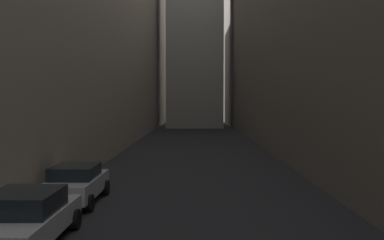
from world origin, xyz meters
name	(u,v)px	position (x,y,z in m)	size (l,w,h in m)	color
ground_plane	(194,143)	(0.00, 48.00, 0.00)	(264.00, 264.00, 0.00)	black
building_block_left	(81,11)	(-10.84, 50.00, 12.47)	(10.68, 108.00, 24.94)	gray
building_block_right	(322,12)	(12.14, 50.00, 12.35)	(13.28, 108.00, 24.71)	#60594F
parked_car_left_third	(24,218)	(-4.40, 17.97, 0.74)	(2.07, 4.54, 1.45)	#B7B7BC
parked_car_left_far	(76,183)	(-4.40, 23.09, 0.74)	(1.91, 4.19, 1.42)	#B7B7BC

